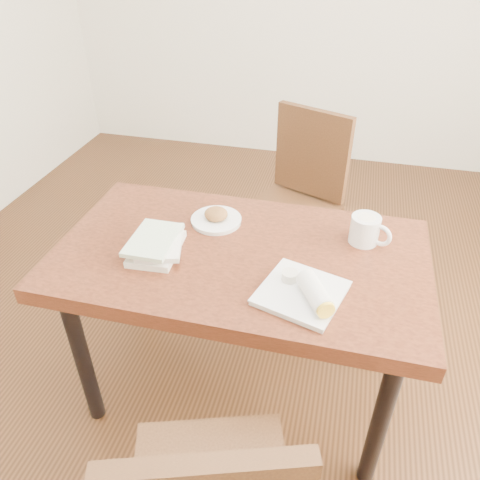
% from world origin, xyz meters
% --- Properties ---
extents(ground, '(4.00, 5.00, 0.01)m').
position_xyz_m(ground, '(0.00, 0.00, -0.01)').
color(ground, '#472814').
rests_on(ground, ground).
extents(table, '(1.30, 0.74, 0.75)m').
position_xyz_m(table, '(0.00, 0.00, 0.66)').
color(table, '#632B17').
rests_on(table, ground).
extents(chair_far, '(0.55, 0.55, 0.95)m').
position_xyz_m(chair_far, '(0.10, 0.82, 0.55)').
color(chair_far, '#472914').
rests_on(chair_far, ground).
extents(plate_scone, '(0.19, 0.19, 0.06)m').
position_xyz_m(plate_scone, '(-0.13, 0.16, 0.77)').
color(plate_scone, white).
rests_on(plate_scone, table).
extents(coffee_mug, '(0.15, 0.10, 0.10)m').
position_xyz_m(coffee_mug, '(0.42, 0.17, 0.80)').
color(coffee_mug, white).
rests_on(coffee_mug, table).
extents(plate_burrito, '(0.30, 0.30, 0.08)m').
position_xyz_m(plate_burrito, '(0.25, -0.19, 0.77)').
color(plate_burrito, white).
rests_on(plate_burrito, table).
extents(book_stack, '(0.20, 0.25, 0.06)m').
position_xyz_m(book_stack, '(-0.28, -0.07, 0.78)').
color(book_stack, white).
rests_on(book_stack, table).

